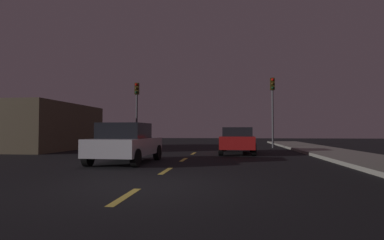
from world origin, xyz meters
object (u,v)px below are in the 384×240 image
Objects in this scene: car_adjacent_lane at (126,143)px; traffic_signal_right at (273,99)px; traffic_signal_left at (137,102)px; car_stopped_ahead at (238,140)px.

traffic_signal_right is at bearing 58.05° from car_adjacent_lane.
traffic_signal_left is 12.20m from car_adjacent_lane.
car_stopped_ahead is 1.14× the size of car_adjacent_lane.
car_stopped_ahead is at bearing -114.74° from traffic_signal_right.
traffic_signal_right is 1.14× the size of car_stopped_ahead.
traffic_signal_right is 7.06m from car_stopped_ahead.
car_adjacent_lane is at bearing -128.43° from car_stopped_ahead.
traffic_signal_left is at bearing 104.98° from car_adjacent_lane.
traffic_signal_left is 9.94m from car_stopped_ahead.
car_adjacent_lane is (-4.47, -5.63, 0.03)m from car_stopped_ahead.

